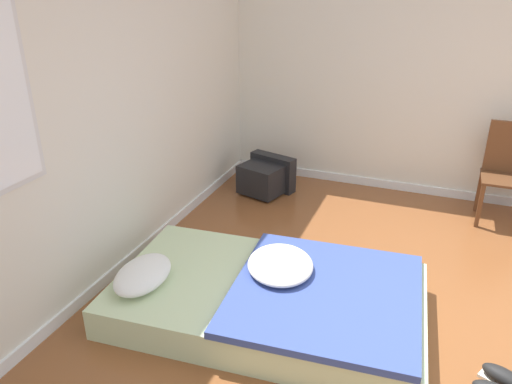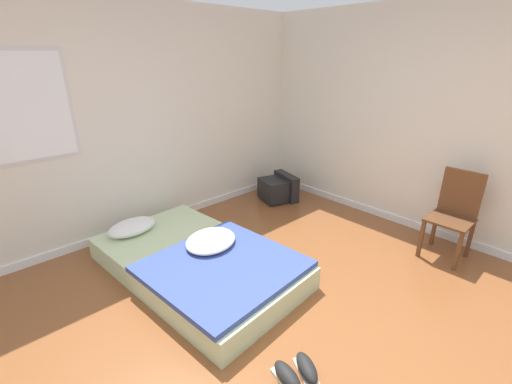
{
  "view_description": "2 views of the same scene",
  "coord_description": "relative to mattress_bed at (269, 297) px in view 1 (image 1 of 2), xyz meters",
  "views": [
    {
      "loc": [
        -2.6,
        0.43,
        2.2
      ],
      "look_at": [
        0.93,
        1.81,
        0.5
      ],
      "focal_mm": 35.0,
      "sensor_mm": 36.0,
      "label": 1
    },
    {
      "loc": [
        -1.46,
        -1.12,
        2.02
      ],
      "look_at": [
        1.13,
        1.67,
        0.49
      ],
      "focal_mm": 24.0,
      "sensor_mm": 36.0,
      "label": 2
    }
  ],
  "objects": [
    {
      "name": "wall_right",
      "position": [
        2.56,
        -1.37,
        1.14
      ],
      "size": [
        0.08,
        7.72,
        2.6
      ],
      "color": "silver",
      "rests_on": "ground_plane"
    },
    {
      "name": "mattress_bed",
      "position": [
        0.0,
        0.0,
        0.0
      ],
      "size": [
        1.38,
        2.17,
        0.37
      ],
      "color": "beige",
      "rests_on": "ground_plane"
    },
    {
      "name": "ground_plane",
      "position": [
        -0.07,
        -1.37,
        -0.14
      ],
      "size": [
        20.0,
        20.0,
        0.0
      ],
      "primitive_type": "plane",
      "color": "brown"
    },
    {
      "name": "wooden_chair",
      "position": [
        2.19,
        -1.54,
        0.39
      ],
      "size": [
        0.41,
        0.41,
        0.93
      ],
      "color": "brown",
      "rests_on": "ground_plane"
    },
    {
      "name": "crt_tv",
      "position": [
        1.94,
        0.74,
        0.04
      ],
      "size": [
        0.56,
        0.57,
        0.38
      ],
      "color": "black",
      "rests_on": "ground_plane"
    },
    {
      "name": "wall_back",
      "position": [
        -0.08,
        1.31,
        1.15
      ],
      "size": [
        7.6,
        0.08,
        2.6
      ],
      "color": "silver",
      "rests_on": "ground_plane"
    }
  ]
}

